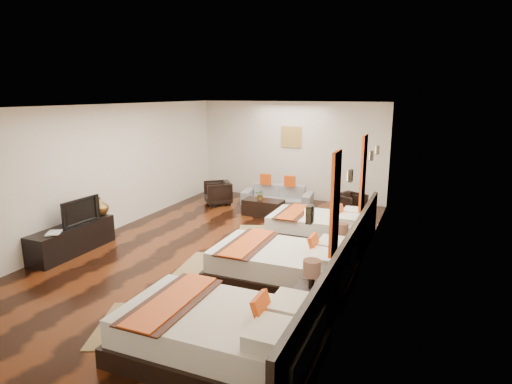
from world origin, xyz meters
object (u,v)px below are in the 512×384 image
at_px(sofa, 277,195).
at_px(coffee_table, 263,208).
at_px(book, 47,233).
at_px(bed_mid, 283,265).
at_px(armchair_right, 350,205).
at_px(armchair_left, 218,193).
at_px(table_plant, 260,195).
at_px(nightstand_b, 341,252).
at_px(bed_near, 220,334).
at_px(figurine, 100,206).
at_px(nightstand_a, 311,300).
at_px(bed_far, 319,226).
at_px(tv, 78,211).
at_px(tv_console, 72,239).

bearing_deg(sofa, coffee_table, -96.43).
bearing_deg(book, bed_mid, 11.84).
bearing_deg(armchair_right, armchair_left, 122.19).
relative_size(armchair_right, table_plant, 2.39).
height_order(nightstand_b, armchair_right, nightstand_b).
height_order(book, coffee_table, book).
height_order(bed_mid, nightstand_b, bed_mid).
bearing_deg(armchair_right, bed_mid, -154.17).
distance_m(bed_near, figurine, 5.01).
bearing_deg(coffee_table, nightstand_a, -61.23).
height_order(nightstand_b, table_plant, nightstand_b).
height_order(bed_near, figurine, figurine).
relative_size(bed_far, armchair_left, 2.93).
xyz_separation_m(bed_mid, bed_far, (-0.00, 2.31, -0.03)).
height_order(nightstand_a, tv, tv).
bearing_deg(nightstand_b, bed_near, -103.12).
bearing_deg(book, bed_far, 37.28).
relative_size(nightstand_b, armchair_left, 1.16).
height_order(bed_near, sofa, bed_near).
bearing_deg(armchair_left, table_plant, 29.68).
bearing_deg(figurine, sofa, 59.11).
distance_m(bed_far, nightstand_a, 3.42).
relative_size(bed_far, tv, 2.32).
bearing_deg(book, sofa, 65.79).
bearing_deg(bed_near, tv_console, 155.51).
bearing_deg(nightstand_a, sofa, 114.04).
distance_m(nightstand_a, book, 4.95).
distance_m(book, armchair_left, 5.03).
distance_m(bed_mid, book, 4.30).
bearing_deg(bed_near, nightstand_a, 58.30).
height_order(bed_mid, coffee_table, bed_mid).
bearing_deg(bed_near, bed_mid, 90.02).
bearing_deg(coffee_table, bed_mid, -63.57).
height_order(bed_near, table_plant, bed_near).
bearing_deg(bed_mid, coffee_table, 116.43).
bearing_deg(nightstand_b, coffee_table, 134.35).
relative_size(book, armchair_right, 0.48).
height_order(bed_far, armchair_left, bed_far).
bearing_deg(bed_far, nightstand_b, -60.94).
relative_size(bed_mid, figurine, 6.05).
distance_m(armchair_right, table_plant, 2.25).
distance_m(bed_far, tv, 4.86).
relative_size(nightstand_a, nightstand_b, 1.08).
relative_size(sofa, coffee_table, 1.91).
distance_m(bed_near, tv, 4.66).
xyz_separation_m(figurine, armchair_left, (0.87, 3.59, -0.42)).
bearing_deg(armchair_left, figurine, -52.12).
xyz_separation_m(bed_mid, nightstand_a, (0.75, -1.03, 0.01)).
bearing_deg(bed_near, book, 162.16).
distance_m(bed_near, coffee_table, 6.01).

